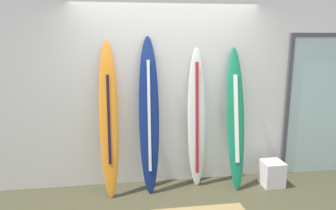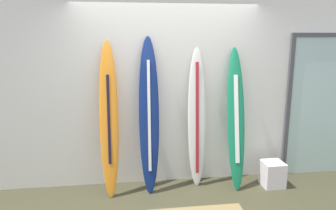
{
  "view_description": "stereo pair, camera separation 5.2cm",
  "coord_description": "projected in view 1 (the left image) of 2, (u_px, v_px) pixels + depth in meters",
  "views": [
    {
      "loc": [
        -0.61,
        -3.03,
        2.05
      ],
      "look_at": [
        -0.02,
        0.95,
        1.19
      ],
      "focal_mm": 33.41,
      "sensor_mm": 36.0,
      "label": 1
    },
    {
      "loc": [
        -0.56,
        -3.04,
        2.05
      ],
      "look_at": [
        -0.02,
        0.95,
        1.19
      ],
      "focal_mm": 33.41,
      "sensor_mm": 36.0,
      "label": 2
    }
  ],
  "objects": [
    {
      "name": "display_block_left",
      "position": [
        272.0,
        173.0,
        4.42
      ],
      "size": [
        0.29,
        0.29,
        0.35
      ],
      "color": "white",
      "rests_on": "ground"
    },
    {
      "name": "surfboard_navy",
      "position": [
        149.0,
        117.0,
        4.15
      ],
      "size": [
        0.29,
        0.41,
        2.08
      ],
      "color": "navy",
      "rests_on": "ground"
    },
    {
      "name": "surfboard_ivory",
      "position": [
        197.0,
        119.0,
        4.33
      ],
      "size": [
        0.26,
        0.26,
        1.93
      ],
      "color": "silver",
      "rests_on": "ground"
    },
    {
      "name": "surfboard_emerald",
      "position": [
        236.0,
        120.0,
        4.29
      ],
      "size": [
        0.26,
        0.48,
        1.94
      ],
      "color": "#177850",
      "rests_on": "ground"
    },
    {
      "name": "surfboard_sunset",
      "position": [
        109.0,
        121.0,
        4.05
      ],
      "size": [
        0.24,
        0.43,
        2.03
      ],
      "color": "orange",
      "rests_on": "ground"
    },
    {
      "name": "wall_back",
      "position": [
        166.0,
        85.0,
        4.41
      ],
      "size": [
        7.2,
        0.2,
        2.8
      ],
      "primitive_type": "cube",
      "color": "white",
      "rests_on": "ground"
    },
    {
      "name": "glass_door",
      "position": [
        317.0,
        103.0,
        4.69
      ],
      "size": [
        1.02,
        0.06,
        2.12
      ],
      "color": "silver",
      "rests_on": "ground"
    }
  ]
}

